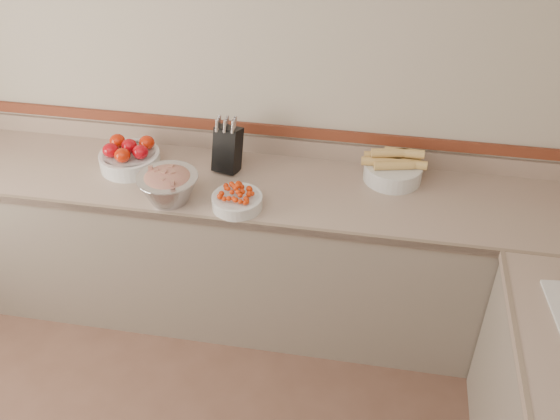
% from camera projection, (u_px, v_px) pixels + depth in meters
% --- Properties ---
extents(back_wall, '(4.00, 0.00, 4.00)m').
position_uv_depth(back_wall, '(236.00, 83.00, 3.24)').
color(back_wall, '#B7AA97').
rests_on(back_wall, ground_plane).
extents(counter_back, '(4.00, 0.65, 1.08)m').
position_uv_depth(counter_back, '(229.00, 247.00, 3.49)').
color(counter_back, gray).
rests_on(counter_back, ground_plane).
extents(knife_block, '(0.16, 0.18, 0.31)m').
position_uv_depth(knife_block, '(227.00, 148.00, 3.25)').
color(knife_block, black).
rests_on(knife_block, counter_back).
extents(tomato_bowl, '(0.32, 0.32, 0.16)m').
position_uv_depth(tomato_bowl, '(129.00, 156.00, 3.30)').
color(tomato_bowl, silver).
rests_on(tomato_bowl, counter_back).
extents(cherry_tomato_bowl, '(0.25, 0.25, 0.13)m').
position_uv_depth(cherry_tomato_bowl, '(237.00, 199.00, 3.02)').
color(cherry_tomato_bowl, silver).
rests_on(cherry_tomato_bowl, counter_back).
extents(corn_bowl, '(0.33, 0.30, 0.18)m').
position_uv_depth(corn_bowl, '(393.00, 168.00, 3.21)').
color(corn_bowl, silver).
rests_on(corn_bowl, counter_back).
extents(rhubarb_bowl, '(0.30, 0.30, 0.17)m').
position_uv_depth(rhubarb_bowl, '(168.00, 185.00, 3.04)').
color(rhubarb_bowl, '#B2B2BA').
rests_on(rhubarb_bowl, counter_back).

